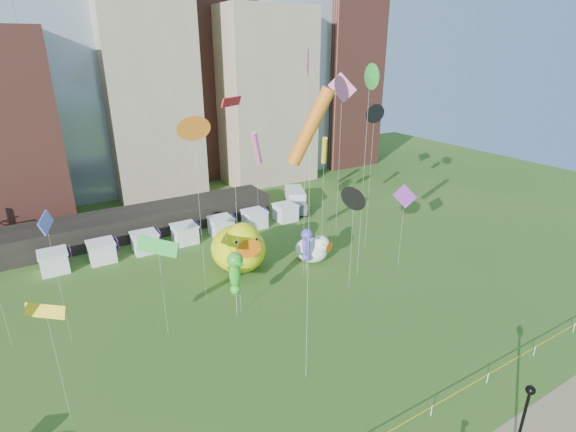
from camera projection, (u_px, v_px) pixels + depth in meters
skyline at (130, 61)px, 68.52m from camera, size 101.00×23.00×68.00m
pavilion at (133, 223)px, 57.50m from camera, size 38.00×6.00×3.20m
vendor_tents at (185, 234)px, 55.31m from camera, size 33.24×2.80×2.40m
big_duck at (239, 247)px, 47.57m from camera, size 7.15×8.77×6.36m
small_duck at (313, 249)px, 50.10m from camera, size 4.66×5.05×3.52m
seahorse_green at (235, 270)px, 38.70m from camera, size 1.53×1.87×6.56m
seahorse_purple at (307, 242)px, 47.33m from camera, size 1.71×1.91×5.10m
lamppost at (525, 412)px, 25.51m from camera, size 0.56×0.56×5.36m
box_truck at (296, 200)px, 66.67m from camera, size 5.15×7.45×2.99m
kite_1 at (306, 63)px, 39.70m from camera, size 1.87×2.45×23.47m
kite_2 at (354, 198)px, 41.57m from camera, size 0.48×2.27×10.98m
kite_3 at (370, 77)px, 39.95m from camera, size 1.04×2.33×22.05m
kite_4 at (324, 151)px, 51.59m from camera, size 1.62×2.04×13.67m
kite_5 at (46, 223)px, 32.81m from camera, size 1.17×3.27×11.51m
kite_6 at (193, 129)px, 36.90m from camera, size 2.13×0.46×18.00m
kite_7 at (405, 197)px, 46.79m from camera, size 2.56×1.16×9.77m
kite_8 at (232, 105)px, 33.82m from camera, size 2.19×1.52×19.80m
kite_9 at (256, 148)px, 52.65m from camera, size 2.37×2.27×14.12m
kite_10 at (374, 114)px, 47.69m from camera, size 2.07×0.54×17.62m
kite_11 at (158, 247)px, 34.75m from camera, size 2.73×3.52×9.05m
kite_12 at (45, 311)px, 26.07m from camera, size 2.31×2.03×8.96m
kite_14 at (311, 127)px, 26.08m from camera, size 2.71×2.47×21.32m
kite_17 at (342, 90)px, 48.08m from camera, size 2.34×2.31×20.87m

